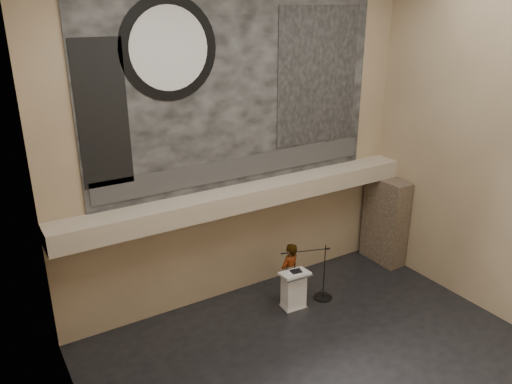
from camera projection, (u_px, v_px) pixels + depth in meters
floor at (331, 370)px, 11.10m from camera, size 10.00×10.00×0.00m
wall_back at (240, 144)px, 12.78m from camera, size 10.00×0.02×8.50m
wall_left at (75, 256)px, 7.15m from camera, size 0.02×8.00×8.50m
wall_right at (502, 153)px, 12.03m from camera, size 0.02×8.00×8.50m
soffit at (248, 196)px, 12.92m from camera, size 10.00×0.80×0.50m
sprinkler_left at (193, 220)px, 12.20m from camera, size 0.04×0.04×0.06m
sprinkler_right at (307, 193)px, 13.91m from camera, size 0.04×0.04×0.06m
banner at (240, 87)px, 12.24m from camera, size 8.00×0.05×5.00m
banner_text_strip at (241, 167)px, 12.94m from camera, size 7.76×0.02×0.55m
banner_clock_rim at (169, 49)px, 10.97m from camera, size 2.30×0.02×2.30m
banner_clock_face at (169, 49)px, 10.96m from camera, size 1.84×0.02×1.84m
banner_building_print at (318, 76)px, 13.34m from camera, size 2.60×0.02×3.60m
banner_brick_print at (103, 115)px, 10.66m from camera, size 1.10×0.02×3.20m
stone_pier at (385, 221)px, 15.40m from camera, size 0.60×1.40×2.70m
lectern at (294, 290)px, 13.14m from camera, size 0.77×0.58×1.14m
binder at (296, 271)px, 12.94m from camera, size 0.32×0.27×0.04m
papers at (292, 273)px, 12.87m from camera, size 0.23×0.29×0.00m
speaker_person at (289, 273)px, 13.38m from camera, size 0.71×0.55×1.72m
mic_stand at (322, 290)px, 13.72m from camera, size 1.43×0.66×1.63m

